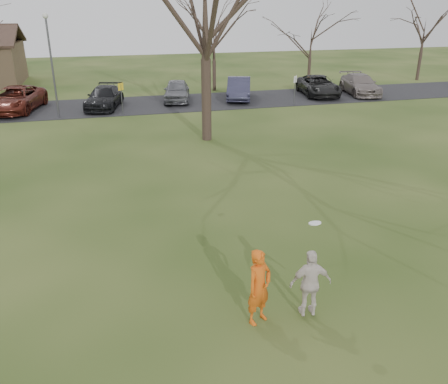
{
  "coord_description": "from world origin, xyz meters",
  "views": [
    {
      "loc": [
        -3.36,
        -8.52,
        6.81
      ],
      "look_at": [
        0.0,
        4.0,
        1.5
      ],
      "focal_mm": 37.12,
      "sensor_mm": 36.0,
      "label": 1
    }
  ],
  "objects_px": {
    "car_2": "(16,99)",
    "car_5": "(239,89)",
    "car_7": "(360,84)",
    "car_3": "(104,97)",
    "car_6": "(318,86)",
    "lamp_post": "(50,53)",
    "player_defender": "(259,287)",
    "car_4": "(177,91)",
    "catching_play": "(311,283)"
  },
  "relations": [
    {
      "from": "car_2",
      "to": "car_5",
      "type": "height_order",
      "value": "car_2"
    },
    {
      "from": "car_2",
      "to": "car_5",
      "type": "bearing_deg",
      "value": 13.05
    },
    {
      "from": "car_2",
      "to": "car_7",
      "type": "relative_size",
      "value": 1.1
    },
    {
      "from": "car_2",
      "to": "car_5",
      "type": "relative_size",
      "value": 1.2
    },
    {
      "from": "car_2",
      "to": "car_3",
      "type": "distance_m",
      "value": 5.76
    },
    {
      "from": "car_6",
      "to": "car_2",
      "type": "bearing_deg",
      "value": -170.37
    },
    {
      "from": "car_6",
      "to": "car_7",
      "type": "relative_size",
      "value": 1.03
    },
    {
      "from": "car_6",
      "to": "lamp_post",
      "type": "bearing_deg",
      "value": -162.98
    },
    {
      "from": "player_defender",
      "to": "car_4",
      "type": "bearing_deg",
      "value": 56.41
    },
    {
      "from": "car_7",
      "to": "catching_play",
      "type": "relative_size",
      "value": 2.2
    },
    {
      "from": "car_5",
      "to": "car_6",
      "type": "distance_m",
      "value": 6.48
    },
    {
      "from": "car_6",
      "to": "catching_play",
      "type": "bearing_deg",
      "value": -106.53
    },
    {
      "from": "car_2",
      "to": "car_4",
      "type": "height_order",
      "value": "car_2"
    },
    {
      "from": "car_4",
      "to": "car_3",
      "type": "bearing_deg",
      "value": -157.31
    },
    {
      "from": "car_5",
      "to": "lamp_post",
      "type": "relative_size",
      "value": 0.77
    },
    {
      "from": "player_defender",
      "to": "car_5",
      "type": "distance_m",
      "value": 26.35
    },
    {
      "from": "car_2",
      "to": "catching_play",
      "type": "xyz_separation_m",
      "value": [
        9.64,
        -25.42,
        0.08
      ]
    },
    {
      "from": "car_6",
      "to": "catching_play",
      "type": "relative_size",
      "value": 2.26
    },
    {
      "from": "car_4",
      "to": "car_7",
      "type": "relative_size",
      "value": 0.86
    },
    {
      "from": "player_defender",
      "to": "car_2",
      "type": "xyz_separation_m",
      "value": [
        -8.47,
        25.25,
        -0.07
      ]
    },
    {
      "from": "player_defender",
      "to": "catching_play",
      "type": "bearing_deg",
      "value": -36.65
    },
    {
      "from": "car_3",
      "to": "car_7",
      "type": "bearing_deg",
      "value": 14.44
    },
    {
      "from": "player_defender",
      "to": "car_6",
      "type": "distance_m",
      "value": 28.72
    },
    {
      "from": "player_defender",
      "to": "car_7",
      "type": "relative_size",
      "value": 0.35
    },
    {
      "from": "car_3",
      "to": "car_6",
      "type": "height_order",
      "value": "car_6"
    },
    {
      "from": "car_2",
      "to": "car_7",
      "type": "xyz_separation_m",
      "value": [
        25.52,
        -0.38,
        -0.04
      ]
    },
    {
      "from": "car_2",
      "to": "catching_play",
      "type": "distance_m",
      "value": 27.19
    },
    {
      "from": "car_5",
      "to": "lamp_post",
      "type": "bearing_deg",
      "value": -150.8
    },
    {
      "from": "player_defender",
      "to": "car_6",
      "type": "relative_size",
      "value": 0.34
    },
    {
      "from": "car_4",
      "to": "lamp_post",
      "type": "relative_size",
      "value": 0.72
    },
    {
      "from": "car_2",
      "to": "lamp_post",
      "type": "bearing_deg",
      "value": -29.15
    },
    {
      "from": "player_defender",
      "to": "car_3",
      "type": "height_order",
      "value": "player_defender"
    },
    {
      "from": "car_4",
      "to": "lamp_post",
      "type": "xyz_separation_m",
      "value": [
        -8.18,
        -3.08,
        3.16
      ]
    },
    {
      "from": "car_7",
      "to": "lamp_post",
      "type": "distance_m",
      "value": 23.04
    },
    {
      "from": "car_7",
      "to": "catching_play",
      "type": "distance_m",
      "value": 29.66
    },
    {
      "from": "car_2",
      "to": "lamp_post",
      "type": "distance_m",
      "value": 4.88
    },
    {
      "from": "car_5",
      "to": "lamp_post",
      "type": "xyz_separation_m",
      "value": [
        -12.82,
        -2.61,
        3.13
      ]
    },
    {
      "from": "car_4",
      "to": "catching_play",
      "type": "xyz_separation_m",
      "value": [
        -1.34,
        -26.01,
        0.12
      ]
    },
    {
      "from": "car_7",
      "to": "lamp_post",
      "type": "relative_size",
      "value": 0.84
    },
    {
      "from": "player_defender",
      "to": "car_3",
      "type": "bearing_deg",
      "value": 68.23
    },
    {
      "from": "player_defender",
      "to": "car_6",
      "type": "bearing_deg",
      "value": 33.62
    },
    {
      "from": "car_6",
      "to": "car_7",
      "type": "bearing_deg",
      "value": 2.72
    },
    {
      "from": "player_defender",
      "to": "catching_play",
      "type": "relative_size",
      "value": 0.76
    },
    {
      "from": "car_4",
      "to": "car_7",
      "type": "distance_m",
      "value": 14.57
    },
    {
      "from": "lamp_post",
      "to": "car_3",
      "type": "bearing_deg",
      "value": 34.73
    },
    {
      "from": "player_defender",
      "to": "car_2",
      "type": "relative_size",
      "value": 0.32
    },
    {
      "from": "player_defender",
      "to": "car_5",
      "type": "relative_size",
      "value": 0.38
    },
    {
      "from": "car_3",
      "to": "car_6",
      "type": "xyz_separation_m",
      "value": [
        16.36,
        0.49,
        0.03
      ]
    },
    {
      "from": "car_2",
      "to": "car_6",
      "type": "bearing_deg",
      "value": 12.71
    },
    {
      "from": "car_7",
      "to": "lamp_post",
      "type": "height_order",
      "value": "lamp_post"
    }
  ]
}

